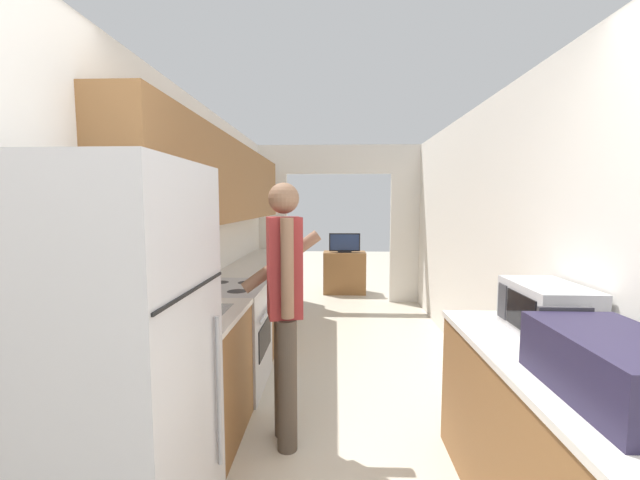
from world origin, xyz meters
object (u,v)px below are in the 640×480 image
object	(u,v)px
person	(285,305)
television	(345,243)
suitcase	(618,368)
refrigerator	(112,384)
microwave	(546,309)
tv_cabinet	(344,272)
range_oven	(229,336)

from	to	relation	value
person	television	bearing A→B (deg)	-21.11
suitcase	television	size ratio (longest dim) A/B	1.25
person	refrigerator	bearing A→B (deg)	136.48
refrigerator	microwave	size ratio (longest dim) A/B	3.40
tv_cabinet	microwave	bearing A→B (deg)	-78.31
suitcase	tv_cabinet	distance (m)	5.56
tv_cabinet	person	bearing A→B (deg)	-96.37
tv_cabinet	television	xyz separation A→B (m)	(0.00, -0.04, 0.53)
suitcase	tv_cabinet	world-z (taller)	suitcase
person	suitcase	distance (m)	1.73
person	microwave	xyz separation A→B (m)	(1.47, -0.36, 0.09)
range_oven	tv_cabinet	size ratio (longest dim) A/B	1.38
refrigerator	person	bearing A→B (deg)	61.16
television	range_oven	bearing A→B (deg)	-106.88
person	microwave	size ratio (longest dim) A/B	3.34
refrigerator	tv_cabinet	world-z (taller)	refrigerator
range_oven	television	distance (m)	3.75
person	range_oven	bearing A→B (deg)	22.46
range_oven	suitcase	bearing A→B (deg)	-43.56
microwave	suitcase	bearing A→B (deg)	-99.42
refrigerator	person	size ratio (longest dim) A/B	1.02
refrigerator	person	distance (m)	1.16
range_oven	television	size ratio (longest dim) A/B	1.89
refrigerator	range_oven	distance (m)	1.85
microwave	television	world-z (taller)	microwave
refrigerator	microwave	bearing A→B (deg)	17.88
range_oven	microwave	xyz separation A→B (m)	(2.06, -1.14, 0.57)
range_oven	suitcase	world-z (taller)	suitcase
refrigerator	tv_cabinet	xyz separation A→B (m)	(1.05, 5.40, -0.51)
range_oven	television	xyz separation A→B (m)	(1.08, 3.56, 0.45)
refrigerator	tv_cabinet	bearing A→B (deg)	79.01
refrigerator	microwave	distance (m)	2.14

